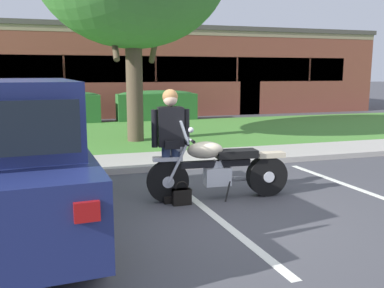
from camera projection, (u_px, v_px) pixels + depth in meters
ground_plane at (220, 214)px, 5.81m from camera, size 140.00×140.00×0.00m
curb_strip at (170, 167)px, 8.46m from camera, size 60.00×0.20×0.12m
concrete_walk at (161, 160)px, 9.27m from camera, size 60.00×1.50×0.08m
grass_lawn at (132, 134)px, 13.13m from camera, size 60.00×6.70×0.06m
stall_stripe_1 at (208, 210)px, 5.97m from camera, size 0.38×4.40×0.01m
stall_stripe_2 at (372, 194)px, 6.78m from camera, size 0.38×4.40×0.01m
motorcycle at (224, 168)px, 6.49m from camera, size 2.24×0.82×1.26m
rider_person at (171, 137)px, 6.24m from camera, size 0.57×0.32×1.70m
handbag at (182, 195)px, 6.21m from camera, size 0.28×0.13×0.36m
parked_suv_adjacent at (1, 154)px, 5.11m from camera, size 2.25×4.95×1.86m
hedge_left at (64, 107)px, 15.83m from camera, size 2.69×0.90×1.24m
hedge_center_left at (157, 105)px, 16.86m from camera, size 3.18×0.90×1.24m
brick_building at (136, 71)px, 22.84m from camera, size 22.42×10.53×3.98m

